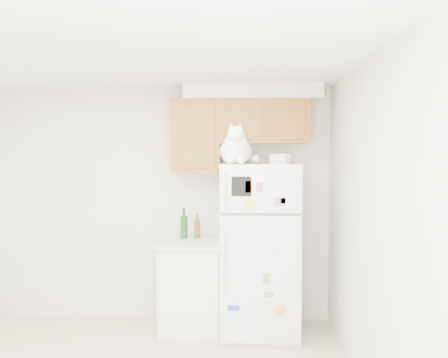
# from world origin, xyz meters

# --- Properties ---
(room_shell) EXTENTS (3.84, 4.04, 2.52)m
(room_shell) POSITION_xyz_m (0.12, 0.24, 1.67)
(room_shell) COLOR silver
(room_shell) RESTS_ON ground_plane
(refrigerator) EXTENTS (0.76, 0.78, 1.70)m
(refrigerator) POSITION_xyz_m (1.14, 1.61, 0.85)
(refrigerator) COLOR silver
(refrigerator) RESTS_ON ground_plane
(base_counter) EXTENTS (0.64, 0.64, 0.92)m
(base_counter) POSITION_xyz_m (0.45, 1.68, 0.46)
(base_counter) COLOR white
(base_counter) RESTS_ON ground_plane
(cat) EXTENTS (0.37, 0.54, 0.38)m
(cat) POSITION_xyz_m (0.92, 1.35, 1.84)
(cat) COLOR white
(cat) RESTS_ON refrigerator
(storage_box_back) EXTENTS (0.22, 0.19, 0.10)m
(storage_box_back) POSITION_xyz_m (1.35, 1.71, 1.75)
(storage_box_back) COLOR white
(storage_box_back) RESTS_ON refrigerator
(storage_box_front) EXTENTS (0.16, 0.12, 0.09)m
(storage_box_front) POSITION_xyz_m (1.31, 1.51, 1.74)
(storage_box_front) COLOR white
(storage_box_front) RESTS_ON refrigerator
(bottle_green) EXTENTS (0.08, 0.08, 0.32)m
(bottle_green) POSITION_xyz_m (0.37, 1.78, 1.08)
(bottle_green) COLOR #19381E
(bottle_green) RESTS_ON base_counter
(bottle_amber) EXTENTS (0.06, 0.06, 0.26)m
(bottle_amber) POSITION_xyz_m (0.51, 1.80, 1.05)
(bottle_amber) COLOR #593814
(bottle_amber) RESTS_ON base_counter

